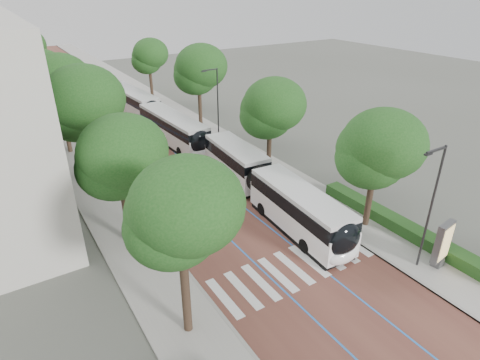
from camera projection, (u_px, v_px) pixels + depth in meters
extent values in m
plane|color=#51544C|center=(302.00, 278.00, 24.07)|extent=(160.00, 160.00, 0.00)
cube|color=#562D26|center=(110.00, 112.00, 54.31)|extent=(11.00, 140.00, 0.02)
cube|color=#9B9893|center=(50.00, 121.00, 50.69)|extent=(4.00, 140.00, 0.12)
cube|color=#9B9893|center=(161.00, 104.00, 57.87)|extent=(4.00, 140.00, 0.12)
cube|color=gray|center=(66.00, 119.00, 51.60)|extent=(0.20, 140.00, 0.14)
cube|color=gray|center=(149.00, 106.00, 56.97)|extent=(0.20, 140.00, 0.14)
cube|color=silver|center=(224.00, 298.00, 22.52)|extent=(0.55, 3.60, 0.01)
cube|color=silver|center=(243.00, 290.00, 23.12)|extent=(0.55, 3.60, 0.01)
cube|color=silver|center=(261.00, 282.00, 23.72)|extent=(0.55, 3.60, 0.01)
cube|color=silver|center=(278.00, 274.00, 24.31)|extent=(0.55, 3.60, 0.01)
cube|color=silver|center=(294.00, 267.00, 24.91)|extent=(0.55, 3.60, 0.01)
cube|color=silver|center=(309.00, 261.00, 25.51)|extent=(0.55, 3.60, 0.01)
cube|color=silver|center=(324.00, 254.00, 26.11)|extent=(0.55, 3.60, 0.01)
cube|color=silver|center=(337.00, 248.00, 26.71)|extent=(0.55, 3.60, 0.01)
cube|color=silver|center=(351.00, 242.00, 27.31)|extent=(0.55, 3.60, 0.01)
cube|color=blue|center=(98.00, 114.00, 53.53)|extent=(0.12, 126.00, 0.01)
cube|color=blue|center=(121.00, 110.00, 55.07)|extent=(0.12, 126.00, 0.01)
cube|color=black|center=(33.00, 130.00, 38.90)|extent=(0.12, 38.00, 1.60)
cube|color=black|center=(25.00, 98.00, 37.47)|extent=(0.12, 38.00, 1.60)
cube|color=black|center=(17.00, 63.00, 36.04)|extent=(0.12, 38.00, 1.60)
cube|color=black|center=(8.00, 27.00, 34.70)|extent=(0.12, 38.00, 1.60)
cube|color=#214919|center=(402.00, 226.00, 28.20)|extent=(1.20, 14.00, 0.80)
cylinder|color=#2C2D2F|center=(430.00, 209.00, 23.22)|extent=(0.14, 0.14, 8.00)
cube|color=#2C2D2F|center=(437.00, 150.00, 21.10)|extent=(1.70, 0.12, 0.12)
cube|color=#2C2D2F|center=(428.00, 154.00, 20.80)|extent=(0.50, 0.20, 0.10)
cylinder|color=#2C2D2F|center=(218.00, 107.00, 42.12)|extent=(0.14, 0.14, 8.00)
cube|color=#2C2D2F|center=(210.00, 70.00, 40.00)|extent=(1.70, 0.12, 0.12)
cube|color=#2C2D2F|center=(204.00, 71.00, 39.70)|extent=(0.50, 0.20, 0.10)
cylinder|color=#2C2D2F|center=(150.00, 190.00, 25.36)|extent=(0.14, 0.14, 8.00)
cylinder|color=black|center=(186.00, 294.00, 19.41)|extent=(0.44, 0.44, 4.82)
ellipsoid|color=#194817|center=(180.00, 217.00, 17.45)|extent=(5.11, 5.11, 4.34)
cylinder|color=black|center=(127.00, 216.00, 26.32)|extent=(0.44, 0.44, 4.34)
ellipsoid|color=#194817|center=(119.00, 161.00, 24.56)|extent=(5.49, 5.49, 4.66)
cylinder|color=black|center=(91.00, 163.00, 32.93)|extent=(0.44, 0.44, 5.19)
ellipsoid|color=#194817|center=(81.00, 107.00, 30.83)|extent=(6.20, 6.20, 5.27)
cylinder|color=black|center=(66.00, 130.00, 40.56)|extent=(0.44, 0.44, 4.87)
ellipsoid|color=#194817|center=(57.00, 87.00, 38.59)|extent=(6.02, 6.02, 5.12)
cylinder|color=black|center=(47.00, 105.00, 49.76)|extent=(0.44, 0.44, 4.29)
ellipsoid|color=#194817|center=(40.00, 73.00, 48.02)|extent=(5.27, 5.27, 4.48)
cylinder|color=black|center=(30.00, 80.00, 60.96)|extent=(0.44, 0.44, 4.91)
ellipsoid|color=#194817|center=(23.00, 49.00, 58.97)|extent=(6.15, 6.15, 5.22)
cylinder|color=black|center=(369.00, 201.00, 28.36)|extent=(0.44, 0.44, 4.10)
ellipsoid|color=#194817|center=(377.00, 152.00, 26.69)|extent=(5.58, 5.58, 4.75)
cylinder|color=black|center=(269.00, 148.00, 37.46)|extent=(0.44, 0.44, 3.94)
ellipsoid|color=#194817|center=(270.00, 111.00, 35.86)|extent=(5.70, 5.70, 4.84)
cylinder|color=black|center=(200.00, 108.00, 47.87)|extent=(0.44, 0.44, 4.72)
ellipsoid|color=#194817|center=(198.00, 72.00, 45.96)|extent=(6.00, 6.00, 5.10)
cylinder|color=black|center=(151.00, 84.00, 60.08)|extent=(0.44, 0.44, 4.22)
ellipsoid|color=#194817|center=(149.00, 58.00, 58.37)|extent=(5.14, 5.14, 4.37)
cylinder|color=black|center=(262.00, 180.00, 31.89)|extent=(2.36, 1.05, 2.30)
cube|color=white|center=(299.00, 215.00, 28.08)|extent=(3.13, 9.51, 1.82)
cube|color=black|center=(300.00, 201.00, 27.57)|extent=(3.16, 9.32, 0.97)
cube|color=silver|center=(301.00, 193.00, 27.28)|extent=(3.07, 9.32, 0.31)
cube|color=black|center=(298.00, 228.00, 28.57)|extent=(3.06, 9.13, 0.35)
cube|color=white|center=(236.00, 166.00, 35.52)|extent=(3.02, 7.89, 1.82)
cube|color=black|center=(236.00, 154.00, 35.01)|extent=(3.05, 7.74, 0.97)
cube|color=silver|center=(236.00, 147.00, 34.72)|extent=(2.96, 7.73, 0.31)
cube|color=black|center=(236.00, 177.00, 36.00)|extent=(2.95, 7.58, 0.35)
ellipsoid|color=black|center=(344.00, 239.00, 24.18)|extent=(2.42, 1.26, 2.28)
ellipsoid|color=white|center=(343.00, 255.00, 24.65)|extent=(2.41, 1.16, 1.14)
cylinder|color=black|center=(305.00, 246.00, 26.14)|extent=(0.37, 1.02, 1.00)
cylinder|color=black|center=(332.00, 236.00, 27.11)|extent=(0.37, 1.02, 1.00)
cylinder|color=black|center=(217.00, 169.00, 36.69)|extent=(0.37, 1.02, 1.00)
cylinder|color=black|center=(238.00, 165.00, 37.65)|extent=(0.37, 1.02, 1.00)
cylinder|color=black|center=(262.00, 209.00, 30.36)|extent=(0.37, 1.02, 1.00)
cylinder|color=black|center=(287.00, 202.00, 31.33)|extent=(0.37, 1.02, 1.00)
cube|color=white|center=(173.00, 132.00, 43.43)|extent=(3.12, 12.11, 1.82)
cube|color=black|center=(173.00, 122.00, 42.92)|extent=(3.14, 11.88, 0.97)
cube|color=silver|center=(172.00, 116.00, 42.64)|extent=(3.05, 11.87, 0.31)
cube|color=black|center=(174.00, 142.00, 43.92)|extent=(3.04, 11.63, 0.35)
ellipsoid|color=black|center=(200.00, 142.00, 38.83)|extent=(2.40, 1.22, 2.28)
ellipsoid|color=white|center=(201.00, 153.00, 39.30)|extent=(2.40, 1.12, 1.14)
cylinder|color=black|center=(180.00, 151.00, 40.56)|extent=(0.35, 1.01, 1.00)
cylinder|color=black|center=(199.00, 147.00, 41.73)|extent=(0.35, 1.01, 1.00)
cylinder|color=black|center=(150.00, 131.00, 45.96)|extent=(0.35, 1.01, 1.00)
cylinder|color=black|center=(168.00, 128.00, 47.13)|extent=(0.35, 1.01, 1.00)
cube|color=white|center=(133.00, 105.00, 53.01)|extent=(3.32, 12.14, 1.82)
cube|color=black|center=(132.00, 96.00, 52.50)|extent=(3.34, 11.91, 0.97)
cube|color=silver|center=(132.00, 92.00, 52.21)|extent=(3.25, 11.90, 0.31)
cube|color=black|center=(134.00, 113.00, 53.49)|extent=(3.24, 11.66, 0.35)
ellipsoid|color=black|center=(152.00, 110.00, 48.46)|extent=(2.42, 1.26, 2.28)
ellipsoid|color=white|center=(153.00, 119.00, 48.93)|extent=(2.41, 1.16, 1.14)
cylinder|color=black|center=(137.00, 119.00, 50.15)|extent=(0.37, 1.02, 1.00)
cylinder|color=black|center=(154.00, 116.00, 51.35)|extent=(0.37, 1.02, 1.00)
cylinder|color=black|center=(115.00, 105.00, 55.49)|extent=(0.37, 1.02, 1.00)
cylinder|color=black|center=(131.00, 103.00, 56.69)|extent=(0.37, 1.02, 1.00)
cube|color=#59595B|center=(437.00, 262.00, 24.85)|extent=(0.75, 0.66, 0.46)
cube|color=#59595B|center=(443.00, 242.00, 24.16)|extent=(1.52, 0.59, 2.62)
cube|color=tan|center=(446.00, 243.00, 24.02)|extent=(1.24, 0.19, 2.28)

